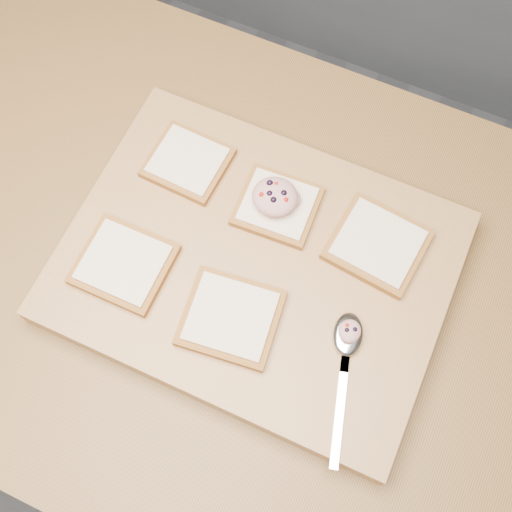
{
  "coord_description": "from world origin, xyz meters",
  "views": [
    {
      "loc": [
        -0.04,
        -0.29,
        1.78
      ],
      "look_at": [
        -0.17,
        0.01,
        0.96
      ],
      "focal_mm": 45.0,
      "sensor_mm": 36.0,
      "label": 1
    }
  ],
  "objects_px": {
    "cutting_board": "(256,267)",
    "bread_far_center": "(277,206)",
    "spoon": "(347,345)",
    "tuna_salad_dollop": "(275,197)"
  },
  "relations": [
    {
      "from": "cutting_board",
      "to": "bread_far_center",
      "type": "relative_size",
      "value": 4.56
    },
    {
      "from": "cutting_board",
      "to": "tuna_salad_dollop",
      "type": "relative_size",
      "value": 8.13
    },
    {
      "from": "bread_far_center",
      "to": "spoon",
      "type": "distance_m",
      "value": 0.22
    },
    {
      "from": "cutting_board",
      "to": "tuna_salad_dollop",
      "type": "distance_m",
      "value": 0.1
    },
    {
      "from": "bread_far_center",
      "to": "cutting_board",
      "type": "bearing_deg",
      "value": -85.99
    },
    {
      "from": "cutting_board",
      "to": "bread_far_center",
      "type": "height_order",
      "value": "bread_far_center"
    },
    {
      "from": "cutting_board",
      "to": "spoon",
      "type": "relative_size",
      "value": 2.62
    },
    {
      "from": "bread_far_center",
      "to": "tuna_salad_dollop",
      "type": "height_order",
      "value": "tuna_salad_dollop"
    },
    {
      "from": "cutting_board",
      "to": "bread_far_center",
      "type": "xyz_separation_m",
      "value": [
        -0.01,
        0.09,
        0.03
      ]
    },
    {
      "from": "cutting_board",
      "to": "bread_far_center",
      "type": "distance_m",
      "value": 0.09
    }
  ]
}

